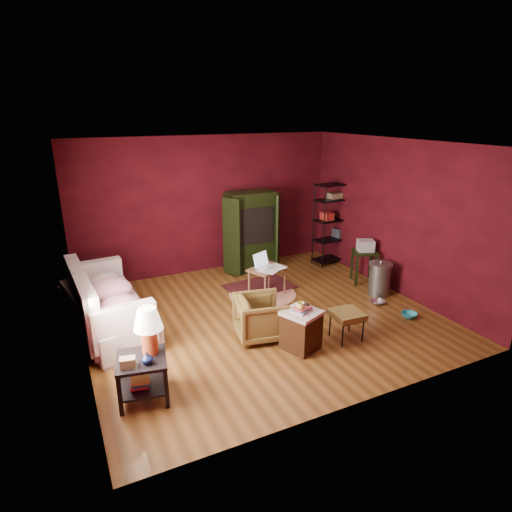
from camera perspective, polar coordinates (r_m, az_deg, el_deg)
The scene contains 18 objects.
room at distance 6.67m, azimuth 0.49°, elevation 2.68°, with size 5.54×5.04×2.84m.
sofa at distance 7.01m, azimuth -19.51°, elevation -6.03°, with size 2.26×0.66×0.89m, color #C2A7A8.
armchair at distance 6.45m, azimuth 0.61°, elevation -7.91°, with size 0.70×0.65×0.72m, color black.
pet_bowl_steel at distance 7.89m, azimuth 15.95°, elevation -5.32°, with size 0.25×0.06×0.25m, color #B8B9BF.
pet_bowl_turquoise at distance 7.56m, azimuth 19.82°, elevation -6.83°, with size 0.26×0.08×0.26m, color teal.
vase at distance 5.12m, azimuth -14.30°, elevation -13.10°, with size 0.13×0.14×0.13m, color #0C163C.
mug at distance 5.99m, azimuth 5.96°, elevation -6.50°, with size 0.12×0.09×0.12m, color #D5CB68.
side_table at distance 5.24m, azimuth -14.57°, elevation -11.44°, with size 0.67×0.67×1.13m.
sofa_cushions at distance 6.96m, azimuth -19.51°, elevation -6.09°, with size 1.03×2.26×0.93m.
hamper at distance 6.22m, azimuth 6.04°, elevation -9.67°, with size 0.62×0.62×0.67m.
footstool at distance 6.52m, azimuth 12.06°, elevation -7.77°, with size 0.46×0.46×0.45m.
rug_round at distance 8.02m, azimuth 0.87°, elevation -5.07°, with size 1.60×1.60×0.01m.
rug_oriental at distance 8.33m, azimuth 0.49°, elevation -4.04°, with size 1.31×0.93×0.01m.
laptop_desk at distance 7.73m, azimuth 1.45°, elevation -2.00°, with size 0.79×0.70×0.82m.
tv_armoire at distance 8.99m, azimuth -0.68°, elevation 3.50°, with size 1.32×0.69×1.68m.
wire_shelving at distance 9.53m, azimuth 10.38°, elevation 4.75°, with size 0.91×0.46×1.79m.
small_stand at distance 8.60m, azimuth 14.34°, elevation 0.66°, with size 0.58×0.58×0.88m.
trash_can at distance 8.21m, azimuth 16.13°, elevation -2.93°, with size 0.52×0.52×0.67m.
Camera 1 is at (-2.87, -5.75, 3.28)m, focal length 30.00 mm.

